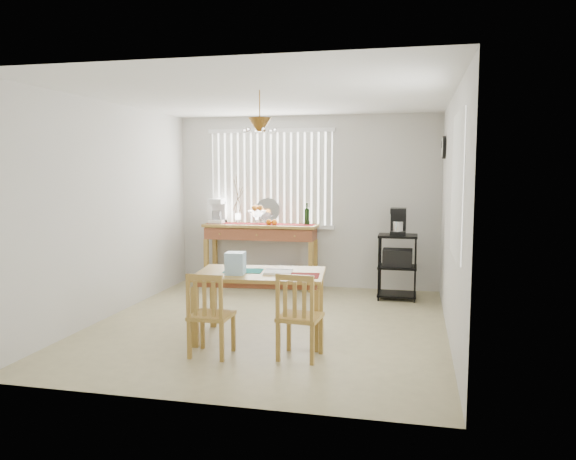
% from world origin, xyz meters
% --- Properties ---
extents(ground, '(4.00, 4.50, 0.01)m').
position_xyz_m(ground, '(0.00, 0.00, -0.01)').
color(ground, tan).
extents(room_shell, '(4.20, 4.70, 2.70)m').
position_xyz_m(room_shell, '(0.00, 0.02, 1.69)').
color(room_shell, silver).
rests_on(room_shell, ground).
extents(sideboard, '(1.72, 0.48, 0.97)m').
position_xyz_m(sideboard, '(-0.64, 1.99, 0.73)').
color(sideboard, '#AD853A').
rests_on(sideboard, ground).
extents(sideboard_items, '(1.64, 0.41, 0.74)m').
position_xyz_m(sideboard_items, '(-0.94, 2.01, 1.12)').
color(sideboard_items, maroon).
rests_on(sideboard_items, sideboard).
extents(wire_cart, '(0.53, 0.42, 0.90)m').
position_xyz_m(wire_cart, '(1.40, 1.66, 0.54)').
color(wire_cart, black).
rests_on(wire_cart, ground).
extents(cart_items, '(0.21, 0.25, 0.37)m').
position_xyz_m(cart_items, '(1.40, 1.67, 1.07)').
color(cart_items, black).
rests_on(cart_items, wire_cart).
extents(dining_table, '(1.42, 0.99, 0.71)m').
position_xyz_m(dining_table, '(0.04, -0.52, 0.63)').
color(dining_table, '#AD853A').
rests_on(dining_table, ground).
extents(table_items, '(1.06, 0.46, 0.23)m').
position_xyz_m(table_items, '(-0.07, -0.65, 0.80)').
color(table_items, '#14706A').
rests_on(table_items, dining_table).
extents(chair_left, '(0.39, 0.39, 0.82)m').
position_xyz_m(chair_left, '(-0.27, -1.19, 0.40)').
color(chair_left, '#AD853A').
rests_on(chair_left, ground).
extents(chair_right, '(0.42, 0.42, 0.84)m').
position_xyz_m(chair_right, '(0.57, -1.08, 0.41)').
color(chair_right, '#AD853A').
rests_on(chair_right, ground).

